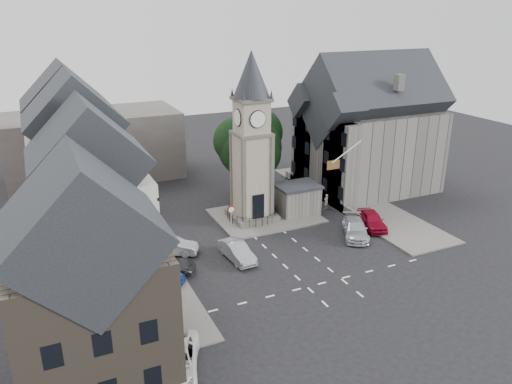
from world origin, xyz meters
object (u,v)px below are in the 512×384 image
clock_tower (252,139)px  car_east_red (372,220)px  stone_shelter (297,199)px  pedestrian (326,201)px  car_west_blue (158,274)px

clock_tower → car_east_red: clock_tower is taller
stone_shelter → pedestrian: 3.46m
clock_tower → stone_shelter: size_ratio=3.78×
clock_tower → pedestrian: (8.17, -0.70, -7.33)m
car_west_blue → pedestrian: 21.04m
pedestrian → stone_shelter: bearing=-16.4°
clock_tower → stone_shelter: 8.15m
clock_tower → car_east_red: bearing=-34.5°
stone_shelter → car_west_blue: (-16.30, -7.67, -0.81)m
car_west_blue → pedestrian: (19.67, 7.47, 0.06)m
clock_tower → car_west_blue: clock_tower is taller
car_east_red → stone_shelter: bearing=144.4°
stone_shelter → car_east_red: 7.75m
clock_tower → pedestrian: 11.00m
stone_shelter → pedestrian: stone_shelter is taller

